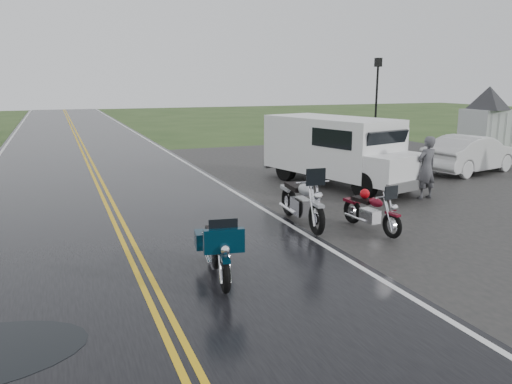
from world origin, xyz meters
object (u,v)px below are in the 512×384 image
Objects in this scene: motorcycle_silver at (317,206)px; lamp_post_far_right at (376,103)px; van_white at (366,161)px; motorcycle_red at (393,216)px; sedan_white at (471,155)px; person_at_van at (426,169)px; visitor_center at (489,102)px; motorcycle_teal at (225,260)px.

lamp_post_far_right is at bearing 56.26° from motorcycle_silver.
van_white is at bearing -126.31° from lamp_post_far_right.
motorcycle_red is 3.95m from van_white.
lamp_post_far_right is at bearing 38.74° from van_white.
motorcycle_silver is 4.15m from van_white.
sedan_white is (9.37, 4.98, -0.02)m from motorcycle_silver.
lamp_post_far_right is (5.56, 10.49, 1.41)m from person_at_van.
motorcycle_silver is at bearing -146.27° from visitor_center.
sedan_white is at bearing 31.19° from motorcycle_red.
motorcycle_silver is 10.61m from sedan_white.
motorcycle_silver is at bearing 17.10° from person_at_van.
sedan_white is 7.84m from lamp_post_far_right.
lamp_post_far_right reaches higher than motorcycle_silver.
sedan_white is at bearing 4.74° from van_white.
motorcycle_silver is 0.58× the size of sedan_white.
motorcycle_teal is at bearing 22.61° from person_at_van.
visitor_center is at bearing -18.30° from lamp_post_far_right.
sedan_white is 0.92× the size of lamp_post_far_right.
visitor_center is 6.00m from lamp_post_far_right.
motorcycle_silver is 0.53× the size of lamp_post_far_right.
motorcycle_teal is 1.12× the size of person_at_van.
van_white is at bearing 48.82° from motorcycle_teal.
person_at_van is at bearing 36.11° from motorcycle_red.
motorcycle_silver is (-1.42, 0.80, 0.16)m from motorcycle_red.
lamp_post_far_right is at bearing 57.51° from motorcycle_teal.
van_white is (5.96, 4.92, 0.55)m from motorcycle_teal.
motorcycle_red is at bearing -23.80° from motorcycle_silver.
visitor_center is 19.35m from motorcycle_silver.
lamp_post_far_right is (-5.70, 1.89, -0.07)m from visitor_center.
motorcycle_red is at bearing 113.16° from sedan_white.
van_white is (3.09, 2.73, 0.42)m from motorcycle_silver.
visitor_center is 7.76× the size of motorcycle_teal.
motorcycle_teal reaches higher than motorcycle_red.
visitor_center is at bearing 16.67° from van_white.
lamp_post_far_right is (0.96, 7.61, 1.62)m from sedan_white.
motorcycle_red is 0.45× the size of sedan_white.
visitor_center is 8.66× the size of person_at_van.
motorcycle_teal is 0.44× the size of lamp_post_far_right.
person_at_van is (7.64, 4.29, 0.31)m from motorcycle_teal.
motorcycle_teal is at bearing -137.10° from motorcycle_silver.
motorcycle_red is 1.04× the size of person_at_van.
motorcycle_teal is 0.83× the size of motorcycle_silver.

